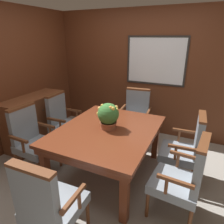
% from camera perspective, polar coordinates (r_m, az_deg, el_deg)
% --- Properties ---
extents(ground_plane, '(14.00, 14.00, 0.00)m').
position_cam_1_polar(ground_plane, '(3.16, -3.30, -17.15)').
color(ground_plane, '#A39E93').
extents(wall_back, '(7.20, 0.08, 2.45)m').
position_cam_1_polar(wall_back, '(4.18, 8.10, 10.84)').
color(wall_back, '#5B2D19').
rests_on(wall_back, ground_plane).
extents(wall_left, '(0.06, 7.20, 2.45)m').
position_cam_1_polar(wall_left, '(3.80, -28.96, 7.39)').
color(wall_left, '#5B2D19').
rests_on(wall_left, ground_plane).
extents(dining_table, '(1.30, 1.60, 0.73)m').
position_cam_1_polar(dining_table, '(2.85, -1.29, -6.46)').
color(dining_table, maroon).
rests_on(dining_table, ground_plane).
extents(chair_head_far, '(0.58, 0.56, 1.01)m').
position_cam_1_polar(chair_head_far, '(3.89, 6.80, -0.65)').
color(chair_head_far, brown).
rests_on(chair_head_far, ground_plane).
extents(chair_left_far, '(0.54, 0.56, 1.01)m').
position_cam_1_polar(chair_left_far, '(3.70, -13.71, -2.30)').
color(chair_left_far, brown).
rests_on(chair_left_far, ground_plane).
extents(chair_right_near, '(0.56, 0.57, 1.01)m').
position_cam_1_polar(chair_right_near, '(2.39, 19.86, -17.15)').
color(chair_right_near, brown).
rests_on(chair_right_near, ground_plane).
extents(chair_head_near, '(0.55, 0.53, 1.01)m').
position_cam_1_polar(chair_head_near, '(2.08, -17.75, -23.54)').
color(chair_head_near, brown).
rests_on(chair_head_near, ground_plane).
extents(chair_right_far, '(0.54, 0.56, 1.01)m').
position_cam_1_polar(chair_right_far, '(2.96, 20.53, -9.29)').
color(chair_right_far, brown).
rests_on(chair_right_far, ground_plane).
extents(chair_left_near, '(0.54, 0.56, 1.01)m').
position_cam_1_polar(chair_left_near, '(3.23, -21.95, -6.89)').
color(chair_left_near, brown).
rests_on(chair_left_near, ground_plane).
extents(potted_plant, '(0.31, 0.30, 0.36)m').
position_cam_1_polar(potted_plant, '(2.76, -1.07, -1.01)').
color(potted_plant, '#9E5638').
rests_on(potted_plant, dining_table).
extents(sideboard_cabinet, '(0.48, 1.22, 0.92)m').
position_cam_1_polar(sideboard_cabinet, '(4.03, -21.03, -2.19)').
color(sideboard_cabinet, brown).
rests_on(sideboard_cabinet, ground_plane).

